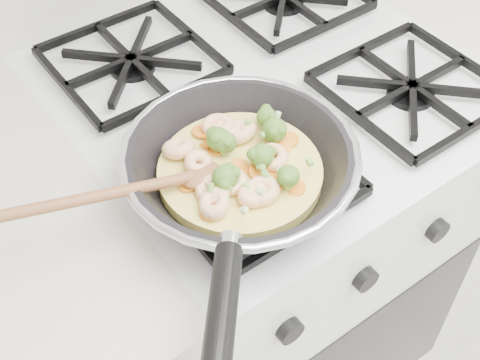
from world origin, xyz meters
TOP-DOWN VIEW (x-y plane):
  - stove at (0.00, 1.70)m, footprint 0.60×0.60m
  - skillet at (-0.17, 1.54)m, footprint 0.45×0.40m

SIDE VIEW (x-z plane):
  - stove at x=0.00m, z-range 0.00..0.92m
  - skillet at x=-0.17m, z-range 0.91..1.00m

